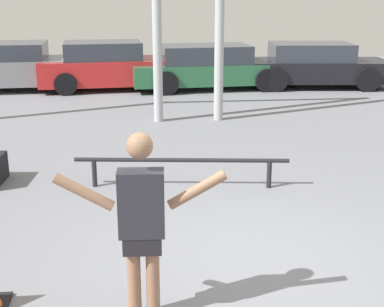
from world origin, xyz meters
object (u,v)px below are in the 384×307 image
Objects in this scene: grind_rail at (181,164)px; parked_car_red at (108,66)px; parked_car_grey at (10,67)px; parked_car_black at (314,65)px; parked_car_green at (209,67)px; skateboarder at (142,218)px.

grind_rail is 8.48m from parked_car_red.
grind_rail is at bearing -66.76° from parked_car_grey.
parked_car_grey is 1.00× the size of parked_car_black.
parked_car_black is at bearing -5.59° from parked_car_grey.
parked_car_grey reaches higher than parked_car_green.
skateboarder is 0.41× the size of parked_car_red.
parked_car_green is at bearing 82.23° from skateboarder.
skateboarder reaches higher than parked_car_grey.
grind_rail is 0.71× the size of parked_car_grey.
grind_rail is (0.60, 3.19, -0.58)m from skateboarder.
parked_car_grey reaches higher than parked_car_black.
skateboarder is 12.27m from parked_car_grey.
parked_car_grey is at bearing 171.66° from parked_car_red.
parked_car_green is (1.50, 8.11, 0.26)m from grind_rail.
parked_car_grey is 2.79m from parked_car_red.
parked_car_black is (3.12, 0.02, 0.02)m from parked_car_green.
skateboarder is 3.29m from grind_rail.
parked_car_grey is at bearing -177.02° from parked_car_black.
grind_rail is 0.65× the size of parked_car_green.
skateboarder is 11.58m from parked_car_red.
parked_car_red reaches higher than parked_car_grey.
grind_rail is at bearing -104.82° from parked_car_green.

